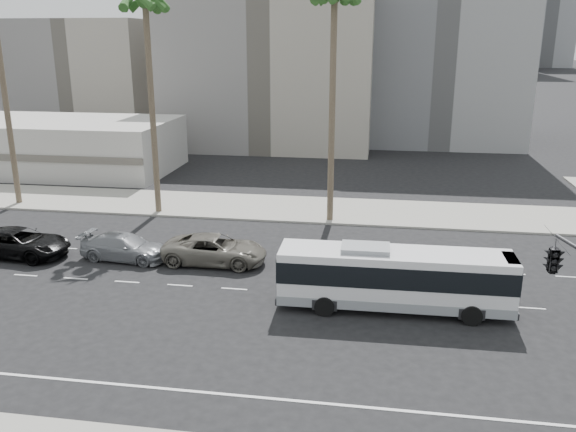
% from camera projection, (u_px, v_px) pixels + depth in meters
% --- Properties ---
extents(ground, '(700.00, 700.00, 0.00)m').
position_uv_depth(ground, '(348.00, 296.00, 30.56)').
color(ground, black).
rests_on(ground, ground).
extents(sidewalk_north, '(120.00, 7.00, 0.15)m').
position_uv_depth(sidewalk_north, '(360.00, 211.00, 45.20)').
color(sidewalk_north, gray).
rests_on(sidewalk_north, ground).
extents(commercial_low, '(22.00, 12.16, 5.00)m').
position_uv_depth(commercial_low, '(61.00, 145.00, 58.89)').
color(commercial_low, '#ADAAA4').
rests_on(commercial_low, ground).
extents(midrise_beige_west, '(24.00, 18.00, 18.00)m').
position_uv_depth(midrise_beige_west, '(274.00, 70.00, 72.30)').
color(midrise_beige_west, gray).
rests_on(midrise_beige_west, ground).
extents(midrise_gray_center, '(20.00, 20.00, 26.00)m').
position_uv_depth(midrise_gray_center, '(439.00, 35.00, 74.78)').
color(midrise_gray_center, slate).
rests_on(midrise_gray_center, ground).
extents(midrise_beige_far, '(18.00, 16.00, 15.00)m').
position_uv_depth(midrise_beige_far, '(94.00, 77.00, 81.34)').
color(midrise_beige_far, gray).
rests_on(midrise_beige_far, ground).
extents(city_bus, '(11.23, 2.75, 3.22)m').
position_uv_depth(city_bus, '(394.00, 277.00, 28.69)').
color(city_bus, silver).
rests_on(city_bus, ground).
extents(car_a, '(2.82, 6.08, 1.69)m').
position_uv_depth(car_a, '(215.00, 249.00, 34.86)').
color(car_a, '#676359').
rests_on(car_a, ground).
extents(car_b, '(2.68, 5.54, 1.56)m').
position_uv_depth(car_b, '(125.00, 247.00, 35.47)').
color(car_b, gray).
rests_on(car_b, ground).
extents(car_c, '(3.24, 6.32, 1.71)m').
position_uv_depth(car_c, '(19.00, 243.00, 35.96)').
color(car_c, black).
rests_on(car_c, ground).
extents(traffic_signal, '(3.13, 4.28, 6.73)m').
position_uv_depth(traffic_signal, '(559.00, 269.00, 19.14)').
color(traffic_signal, '#262628').
rests_on(traffic_signal, ground).
extents(palm_mid, '(5.35, 5.35, 16.52)m').
position_uv_depth(palm_mid, '(145.00, 6.00, 40.79)').
color(palm_mid, brown).
rests_on(palm_mid, ground).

